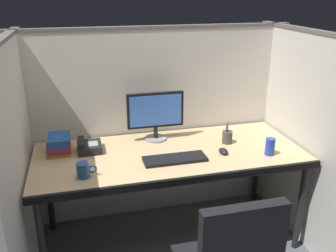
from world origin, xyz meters
name	(u,v)px	position (x,y,z in m)	size (l,w,h in m)	color
cubicle_partition_rear	(156,124)	(0.00, 0.74, 0.79)	(2.21, 0.06, 1.57)	beige
cubicle_partition_left	(19,168)	(-0.99, 0.20, 0.79)	(0.06, 1.41, 1.57)	beige
cubicle_partition_right	(302,138)	(0.99, 0.20, 0.79)	(0.06, 1.41, 1.57)	beige
desk	(170,159)	(0.00, 0.29, 0.69)	(1.90, 0.80, 0.74)	tan
monitor_center	(155,113)	(-0.05, 0.55, 0.96)	(0.43, 0.17, 0.37)	gray
keyboard_main	(174,159)	(0.00, 0.16, 0.75)	(0.43, 0.15, 0.02)	black
computer_mouse	(223,151)	(0.36, 0.18, 0.76)	(0.06, 0.10, 0.04)	black
soda_can	(270,147)	(0.67, 0.09, 0.80)	(0.07, 0.07, 0.12)	#263FB2
pen_cup	(227,137)	(0.46, 0.35, 0.79)	(0.08, 0.08, 0.17)	#4C4742
book_stack	(59,144)	(-0.76, 0.48, 0.80)	(0.16, 0.22, 0.13)	olive
coffee_mug	(84,170)	(-0.61, 0.08, 0.79)	(0.13, 0.08, 0.09)	#264C8C
desk_phone	(89,147)	(-0.56, 0.46, 0.77)	(0.17, 0.19, 0.09)	black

